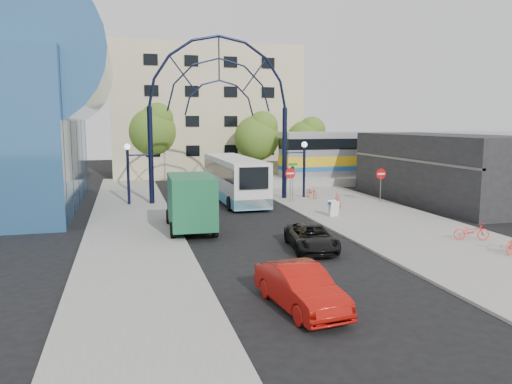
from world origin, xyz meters
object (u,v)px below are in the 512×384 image
object	(u,v)px
do_not_enter_sign	(381,177)
bike_near_a	(312,192)
city_bus	(234,178)
train_car	(403,153)
gateway_arch	(219,85)
street_name_sign	(293,174)
tree_north_b	(153,129)
red_sedan	(300,287)
tree_north_c	(308,138)
stop_sign	(290,176)
tree_north_a	(258,135)
bike_near_b	(338,200)
black_suv	(311,237)
sandwich_board	(334,206)
green_truck	(190,203)
bike_far_a	(471,231)

from	to	relation	value
do_not_enter_sign	bike_near_a	bearing A→B (deg)	137.70
city_bus	bike_near_a	world-z (taller)	city_bus
train_car	city_bus	xyz separation A→B (m)	(-18.82, -7.37, -1.20)
gateway_arch	street_name_sign	size ratio (longest dim) A/B	4.87
train_car	tree_north_b	xyz separation A→B (m)	(-23.88, 7.93, 2.37)
train_car	red_sedan	world-z (taller)	train_car
do_not_enter_sign	tree_north_c	distance (m)	18.11
street_name_sign	train_car	size ratio (longest dim) A/B	0.11
stop_sign	city_bus	distance (m)	4.48
tree_north_b	city_bus	bearing A→B (deg)	-71.71
do_not_enter_sign	tree_north_a	xyz separation A→B (m)	(-4.88, 15.93, 2.63)
gateway_arch	do_not_enter_sign	bearing A→B (deg)	-19.99
stop_sign	city_bus	world-z (taller)	city_bus
bike_near_b	stop_sign	bearing A→B (deg)	138.43
do_not_enter_sign	train_car	bearing A→B (deg)	53.13
tree_north_c	bike_near_a	world-z (taller)	tree_north_c
tree_north_b	black_suv	world-z (taller)	tree_north_b
sandwich_board	city_bus	xyz separation A→B (m)	(-4.42, 8.65, 0.96)
tree_north_b	bike_near_b	xyz separation A→B (m)	(11.11, -20.92, -4.67)
stop_sign	street_name_sign	distance (m)	0.74
do_not_enter_sign	tree_north_a	world-z (taller)	tree_north_a
gateway_arch	city_bus	world-z (taller)	gateway_arch
street_name_sign	green_truck	world-z (taller)	green_truck
street_name_sign	stop_sign	bearing A→B (deg)	-123.64
train_car	bike_near_a	size ratio (longest dim) A/B	14.56
bike_near_a	tree_north_c	bearing A→B (deg)	64.22
sandwich_board	green_truck	size ratio (longest dim) A/B	0.16
green_truck	bike_near_a	bearing A→B (deg)	41.67
city_bus	red_sedan	xyz separation A→B (m)	(-2.73, -22.43, -1.00)
stop_sign	street_name_sign	size ratio (longest dim) A/B	0.89
tree_north_b	tree_north_c	bearing A→B (deg)	-7.12
black_suv	bike_far_a	size ratio (longest dim) A/B	2.44
gateway_arch	bike_far_a	bearing A→B (deg)	-58.35
tree_north_a	black_suv	bearing A→B (deg)	-99.80
street_name_sign	tree_north_a	bearing A→B (deg)	86.04
sandwich_board	bike_near_b	bearing A→B (deg)	61.72
street_name_sign	red_sedan	world-z (taller)	street_name_sign
red_sedan	bike_near_b	size ratio (longest dim) A/B	2.71
bike_far_a	gateway_arch	bearing A→B (deg)	49.76
gateway_arch	tree_north_b	bearing A→B (deg)	103.68
sandwich_board	tree_north_b	distance (m)	26.15
tree_north_c	black_suv	xyz separation A→B (m)	(-10.63, -28.84, -3.69)
do_not_enter_sign	bike_far_a	size ratio (longest dim) A/B	1.44
train_car	bike_near_b	xyz separation A→B (m)	(-12.77, -12.99, -2.31)
do_not_enter_sign	tree_north_b	size ratio (longest dim) A/B	0.31
sandwich_board	green_truck	bearing A→B (deg)	-172.03
city_bus	bike_near_a	distance (m)	6.12
gateway_arch	tree_north_b	size ratio (longest dim) A/B	1.70
street_name_sign	train_car	xyz separation A→B (m)	(14.80, 9.40, 0.77)
gateway_arch	green_truck	world-z (taller)	gateway_arch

